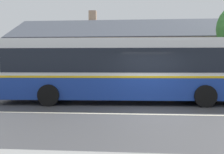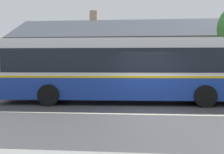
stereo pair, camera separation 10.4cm
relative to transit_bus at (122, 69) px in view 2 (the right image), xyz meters
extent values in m
plane|color=#424244|center=(1.36, -2.90, -1.69)|extent=(300.00, 300.00, 0.00)
cube|color=gray|center=(1.36, 3.10, -1.61)|extent=(60.00, 3.00, 0.15)
cube|color=beige|center=(1.36, -2.90, -1.69)|extent=(60.00, 0.16, 0.01)
cube|color=tan|center=(4.19, 10.77, 0.27)|extent=(27.17, 8.75, 3.92)
cube|color=#424751|center=(4.19, 8.59, 3.21)|extent=(27.77, 4.44, 2.12)
cube|color=#424751|center=(4.19, 12.96, 3.21)|extent=(27.77, 4.44, 2.12)
cube|color=tan|center=(-3.28, 11.65, 4.70)|extent=(0.70, 0.70, 1.20)
cube|color=black|center=(-5.32, 6.37, 0.47)|extent=(1.10, 0.06, 1.30)
cube|color=black|center=(4.19, 6.37, 0.47)|extent=(1.10, 0.06, 1.30)
cube|color=navy|center=(-0.02, 0.00, -0.90)|extent=(12.27, 2.95, 1.03)
cube|color=gold|center=(-0.02, 0.00, -0.33)|extent=(12.29, 2.97, 0.10)
cube|color=white|center=(-0.02, 0.00, 0.52)|extent=(12.27, 2.95, 1.61)
cube|color=white|center=(-0.02, 0.00, 1.39)|extent=(12.02, 2.81, 0.12)
cube|color=black|center=(-0.06, 1.26, 0.42)|extent=(11.20, 0.44, 1.11)
cube|color=black|center=(0.03, -1.27, 0.42)|extent=(11.20, 0.44, 1.11)
cube|color=#B21919|center=(-1.59, 1.21, -0.90)|extent=(3.41, 0.16, 0.72)
cube|color=black|center=(4.69, 1.44, -0.22)|extent=(0.90, 0.06, 2.39)
cylinder|color=black|center=(3.71, 1.39, -1.19)|extent=(1.01, 0.32, 1.00)
cylinder|color=black|center=(3.80, -1.11, -1.19)|extent=(1.01, 0.32, 1.00)
cylinder|color=black|center=(-3.41, 1.12, -1.19)|extent=(1.01, 0.32, 1.00)
cylinder|color=black|center=(-3.32, -1.37, -1.19)|extent=(1.01, 0.32, 1.00)
cube|color=brown|center=(-5.03, 3.06, -1.09)|extent=(1.70, 0.10, 0.04)
cube|color=brown|center=(-5.03, 2.91, -1.09)|extent=(1.70, 0.10, 0.04)
cube|color=brown|center=(-5.03, 2.77, -1.09)|extent=(1.70, 0.10, 0.04)
cube|color=brown|center=(-5.03, 2.64, -0.79)|extent=(1.70, 0.04, 0.10)
cube|color=brown|center=(-5.03, 2.64, -0.65)|extent=(1.70, 0.04, 0.10)
cube|color=black|center=(-4.35, 2.91, -1.31)|extent=(0.08, 0.43, 0.45)
cube|color=black|center=(-5.71, 2.91, -1.31)|extent=(0.08, 0.43, 0.45)
camera|label=1|loc=(0.50, -12.54, 0.31)|focal=40.00mm
camera|label=2|loc=(0.60, -12.53, 0.31)|focal=40.00mm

